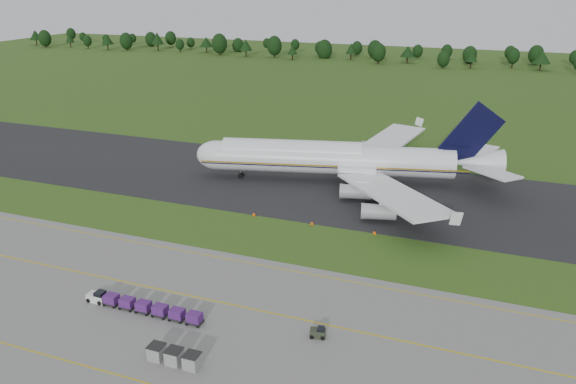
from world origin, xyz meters
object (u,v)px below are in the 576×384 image
at_px(edge_markers, 312,224).
at_px(utility_cart, 318,333).
at_px(baggage_train, 142,306).
at_px(aircraft, 338,159).
at_px(uld_row, 174,356).

bearing_deg(edge_markers, utility_cart, -70.47).
bearing_deg(baggage_train, aircraft, 79.84).
bearing_deg(aircraft, uld_row, -90.64).
bearing_deg(uld_row, edge_markers, 86.33).
bearing_deg(edge_markers, uld_row, -93.67).
xyz_separation_m(baggage_train, utility_cart, (24.23, 2.96, -0.33)).
height_order(aircraft, uld_row, aircraft).
bearing_deg(baggage_train, uld_row, -38.53).
distance_m(utility_cart, uld_row, 17.96).
height_order(aircraft, edge_markers, aircraft).
xyz_separation_m(aircraft, uld_row, (-0.75, -67.60, -4.44)).
bearing_deg(baggage_train, edge_markers, 70.22).
bearing_deg(utility_cart, uld_row, -142.69).
bearing_deg(edge_markers, baggage_train, -109.78).
relative_size(baggage_train, uld_row, 2.70).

